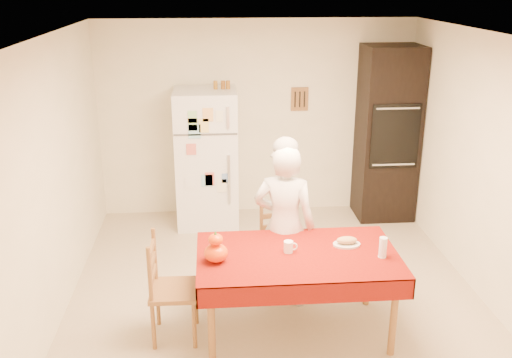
{
  "coord_description": "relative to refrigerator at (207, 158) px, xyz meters",
  "views": [
    {
      "loc": [
        -0.59,
        -4.87,
        2.96
      ],
      "look_at": [
        -0.17,
        0.2,
        1.16
      ],
      "focal_mm": 40.0,
      "sensor_mm": 36.0,
      "label": 1
    }
  ],
  "objects": [
    {
      "name": "pumpkin_lower",
      "position": [
        0.08,
        -2.55,
        -0.01
      ],
      "size": [
        0.2,
        0.2,
        0.15
      ],
      "primitive_type": "ellipsoid",
      "color": "#E55705",
      "rests_on": "dining_table"
    },
    {
      "name": "seated_woman",
      "position": [
        0.72,
        -1.97,
        -0.06
      ],
      "size": [
        0.66,
        0.52,
        1.59
      ],
      "primitive_type": "imported",
      "rotation": [
        0.0,
        0.0,
        2.86
      ],
      "color": "silver",
      "rests_on": "floor"
    },
    {
      "name": "refrigerator",
      "position": [
        0.0,
        0.0,
        0.0
      ],
      "size": [
        0.75,
        0.74,
        1.7
      ],
      "color": "white",
      "rests_on": "floor"
    },
    {
      "name": "spice_jar_right",
      "position": [
        0.28,
        0.05,
        0.9
      ],
      "size": [
        0.05,
        0.05,
        0.1
      ],
      "primitive_type": "cylinder",
      "color": "#92591A",
      "rests_on": "refrigerator"
    },
    {
      "name": "floor",
      "position": [
        0.65,
        -1.88,
        -0.85
      ],
      "size": [
        4.5,
        4.5,
        0.0
      ],
      "primitive_type": "plane",
      "color": "tan",
      "rests_on": "ground"
    },
    {
      "name": "wine_glass",
      "position": [
        1.46,
        -2.59,
        -0.0
      ],
      "size": [
        0.07,
        0.07,
        0.18
      ],
      "primitive_type": "cylinder",
      "color": "white",
      "rests_on": "dining_table"
    },
    {
      "name": "bread_plate",
      "position": [
        1.21,
        -2.35,
        -0.08
      ],
      "size": [
        0.24,
        0.24,
        0.02
      ],
      "primitive_type": "cylinder",
      "color": "silver",
      "rests_on": "dining_table"
    },
    {
      "name": "coffee_mug",
      "position": [
        0.69,
        -2.44,
        -0.04
      ],
      "size": [
        0.08,
        0.08,
        0.1
      ],
      "primitive_type": "cylinder",
      "color": "white",
      "rests_on": "dining_table"
    },
    {
      "name": "oven_cabinet",
      "position": [
        2.28,
        0.05,
        0.25
      ],
      "size": [
        0.7,
        0.62,
        2.2
      ],
      "color": "black",
      "rests_on": "floor"
    },
    {
      "name": "spice_jar_mid",
      "position": [
        0.22,
        0.05,
        0.9
      ],
      "size": [
        0.05,
        0.05,
        0.1
      ],
      "primitive_type": "cylinder",
      "color": "brown",
      "rests_on": "refrigerator"
    },
    {
      "name": "room_shell",
      "position": [
        0.65,
        -1.88,
        0.77
      ],
      "size": [
        4.02,
        4.52,
        2.51
      ],
      "color": "white",
      "rests_on": "ground"
    },
    {
      "name": "spice_jar_left",
      "position": [
        0.13,
        0.05,
        0.9
      ],
      "size": [
        0.05,
        0.05,
        0.1
      ],
      "primitive_type": "cylinder",
      "color": "#97651B",
      "rests_on": "refrigerator"
    },
    {
      "name": "chair_far",
      "position": [
        0.74,
        -1.64,
        -0.34
      ],
      "size": [
        0.5,
        0.48,
        0.95
      ],
      "rotation": [
        0.0,
        0.0,
        0.22
      ],
      "color": "brown",
      "rests_on": "floor"
    },
    {
      "name": "pumpkin_upper",
      "position": [
        0.08,
        -2.55,
        0.11
      ],
      "size": [
        0.12,
        0.12,
        0.09
      ],
      "primitive_type": "ellipsoid",
      "color": "#C84C04",
      "rests_on": "pumpkin_lower"
    },
    {
      "name": "chair_left",
      "position": [
        -0.35,
        -2.46,
        -0.34
      ],
      "size": [
        0.41,
        0.43,
        0.95
      ],
      "rotation": [
        0.0,
        0.0,
        1.55
      ],
      "color": "brown",
      "rests_on": "floor"
    },
    {
      "name": "dining_table",
      "position": [
        0.76,
        -2.48,
        -0.16
      ],
      "size": [
        1.7,
        1.0,
        0.76
      ],
      "color": "brown",
      "rests_on": "floor"
    },
    {
      "name": "bread_loaf",
      "position": [
        1.21,
        -2.35,
        -0.04
      ],
      "size": [
        0.18,
        0.1,
        0.06
      ],
      "primitive_type": "ellipsoid",
      "color": "#A0834E",
      "rests_on": "bread_plate"
    }
  ]
}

